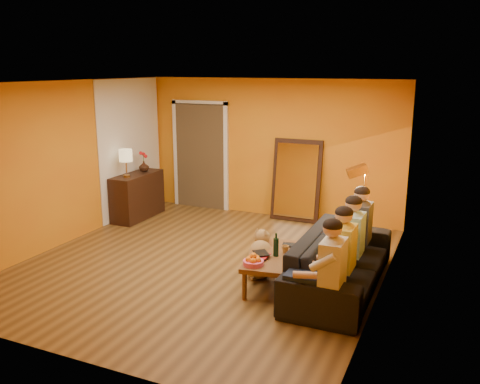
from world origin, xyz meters
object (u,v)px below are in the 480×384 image
at_px(dog, 260,253).
at_px(vase, 144,166).
at_px(person_mid_right, 353,242).
at_px(sideboard, 138,196).
at_px(table_lamp, 126,163).
at_px(tumbler, 285,249).
at_px(person_mid_left, 344,256).
at_px(laptop, 295,247).
at_px(person_far_right, 361,230).
at_px(mirror_frame, 296,180).
at_px(person_far_left, 332,272).
at_px(wine_bottle, 276,245).
at_px(floor_lamp, 363,217).
at_px(sofa, 340,261).
at_px(coffee_table, 273,269).

distance_m(dog, vase, 3.74).
bearing_deg(person_mid_right, sideboard, 161.55).
relative_size(table_lamp, vase, 2.55).
height_order(sideboard, person_mid_right, person_mid_right).
bearing_deg(tumbler, sideboard, 154.22).
bearing_deg(person_mid_left, laptop, 145.63).
xyz_separation_m(person_mid_left, person_mid_right, (0.00, 0.55, 0.00)).
bearing_deg(person_far_right, person_mid_left, -90.00).
height_order(mirror_frame, laptop, mirror_frame).
height_order(person_far_left, vase, person_far_left).
bearing_deg(person_mid_left, person_far_left, -90.00).
height_order(person_far_right, wine_bottle, person_far_right).
bearing_deg(laptop, person_mid_right, -9.66).
bearing_deg(person_far_left, floor_lamp, 90.90).
relative_size(sofa, floor_lamp, 1.69).
bearing_deg(vase, sofa, -23.09).
bearing_deg(table_lamp, person_far_left, -27.32).
distance_m(person_far_left, person_mid_left, 0.55).
height_order(mirror_frame, dog, mirror_frame).
bearing_deg(floor_lamp, person_mid_right, -108.34).
distance_m(floor_lamp, wine_bottle, 1.51).
height_order(person_far_left, tumbler, person_far_left).
height_order(table_lamp, laptop, table_lamp).
height_order(person_mid_left, person_mid_right, same).
bearing_deg(floor_lamp, sofa, -116.76).
distance_m(dog, tumbler, 0.40).
bearing_deg(coffee_table, person_far_right, 35.11).
distance_m(person_far_left, tumbler, 1.20).
height_order(mirror_frame, tumbler, mirror_frame).
bearing_deg(person_far_right, floor_lamp, 96.65).
relative_size(mirror_frame, vase, 7.61).
relative_size(floor_lamp, dog, 2.19).
bearing_deg(wine_bottle, person_mid_left, -8.17).
height_order(sofa, person_mid_right, person_mid_right).
bearing_deg(dog, person_mid_right, -7.84).
relative_size(sideboard, person_mid_right, 0.97).
height_order(dog, laptop, dog).
bearing_deg(person_far_left, table_lamp, 152.68).
distance_m(table_lamp, tumbler, 3.86).
relative_size(coffee_table, dog, 1.86).
bearing_deg(coffee_table, person_far_left, -46.23).
bearing_deg(tumbler, laptop, 75.38).
bearing_deg(vase, laptop, -25.67).
height_order(coffee_table, wine_bottle, wine_bottle).
distance_m(coffee_table, laptop, 0.45).
xyz_separation_m(mirror_frame, vase, (-2.79, -0.83, 0.19)).
distance_m(person_far_left, person_mid_right, 1.10).
distance_m(table_lamp, person_far_left, 4.94).
relative_size(floor_lamp, person_far_right, 1.18).
distance_m(person_far_right, vase, 4.53).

